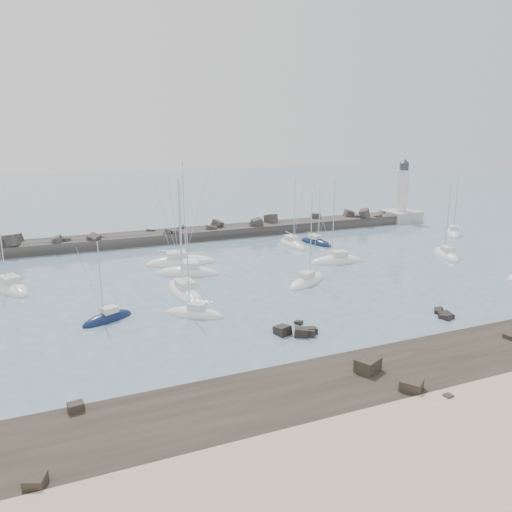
{
  "coord_description": "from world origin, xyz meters",
  "views": [
    {
      "loc": [
        -26.35,
        -52.05,
        20.62
      ],
      "look_at": [
        0.56,
        12.0,
        2.61
      ],
      "focal_mm": 35.0,
      "sensor_mm": 36.0,
      "label": 1
    }
  ],
  "objects_px": {
    "sailboat_5": "(194,314)",
    "sailboat_13": "(188,273)",
    "sailboat_4": "(180,263)",
    "sailboat_6": "(292,245)",
    "sailboat_2": "(108,319)",
    "sailboat_7": "(307,282)",
    "sailboat_12": "(454,234)",
    "sailboat_10": "(446,255)",
    "lighthouse": "(401,207)",
    "sailboat_8": "(316,243)",
    "sailboat_1": "(9,288)",
    "sailboat_3": "(184,293)",
    "sailboat_9": "(336,262)"
  },
  "relations": [
    {
      "from": "sailboat_3",
      "to": "sailboat_8",
      "type": "bearing_deg",
      "value": 31.75
    },
    {
      "from": "sailboat_1",
      "to": "sailboat_12",
      "type": "distance_m",
      "value": 79.3
    },
    {
      "from": "sailboat_3",
      "to": "sailboat_4",
      "type": "distance_m",
      "value": 14.64
    },
    {
      "from": "sailboat_1",
      "to": "sailboat_10",
      "type": "height_order",
      "value": "sailboat_1"
    },
    {
      "from": "sailboat_6",
      "to": "sailboat_8",
      "type": "relative_size",
      "value": 1.09
    },
    {
      "from": "lighthouse",
      "to": "sailboat_4",
      "type": "distance_m",
      "value": 57.77
    },
    {
      "from": "lighthouse",
      "to": "sailboat_7",
      "type": "distance_m",
      "value": 53.23
    },
    {
      "from": "sailboat_1",
      "to": "sailboat_13",
      "type": "relative_size",
      "value": 1.09
    },
    {
      "from": "sailboat_8",
      "to": "sailboat_12",
      "type": "height_order",
      "value": "sailboat_12"
    },
    {
      "from": "sailboat_2",
      "to": "sailboat_9",
      "type": "xyz_separation_m",
      "value": [
        36.01,
        11.11,
        0.01
      ]
    },
    {
      "from": "sailboat_12",
      "to": "sailboat_3",
      "type": "bearing_deg",
      "value": -165.94
    },
    {
      "from": "lighthouse",
      "to": "sailboat_1",
      "type": "xyz_separation_m",
      "value": [
        -79.1,
        -20.2,
        -2.94
      ]
    },
    {
      "from": "sailboat_1",
      "to": "sailboat_8",
      "type": "height_order",
      "value": "sailboat_1"
    },
    {
      "from": "sailboat_4",
      "to": "sailboat_6",
      "type": "distance_m",
      "value": 22.01
    },
    {
      "from": "sailboat_5",
      "to": "sailboat_13",
      "type": "bearing_deg",
      "value": 77.35
    },
    {
      "from": "sailboat_3",
      "to": "sailboat_8",
      "type": "height_order",
      "value": "sailboat_3"
    },
    {
      "from": "sailboat_2",
      "to": "sailboat_7",
      "type": "distance_m",
      "value": 27.02
    },
    {
      "from": "sailboat_3",
      "to": "sailboat_9",
      "type": "relative_size",
      "value": 1.14
    },
    {
      "from": "sailboat_3",
      "to": "sailboat_10",
      "type": "bearing_deg",
      "value": 2.41
    },
    {
      "from": "sailboat_3",
      "to": "sailboat_5",
      "type": "relative_size",
      "value": 1.42
    },
    {
      "from": "lighthouse",
      "to": "sailboat_1",
      "type": "relative_size",
      "value": 0.94
    },
    {
      "from": "sailboat_4",
      "to": "sailboat_6",
      "type": "height_order",
      "value": "sailboat_4"
    },
    {
      "from": "sailboat_6",
      "to": "sailboat_13",
      "type": "distance_m",
      "value": 24.35
    },
    {
      "from": "sailboat_3",
      "to": "sailboat_7",
      "type": "xyz_separation_m",
      "value": [
        16.66,
        -2.04,
        -0.01
      ]
    },
    {
      "from": "sailboat_4",
      "to": "sailboat_13",
      "type": "xyz_separation_m",
      "value": [
        -0.45,
        -6.07,
        0.01
      ]
    },
    {
      "from": "lighthouse",
      "to": "sailboat_9",
      "type": "height_order",
      "value": "lighthouse"
    },
    {
      "from": "sailboat_12",
      "to": "sailboat_8",
      "type": "bearing_deg",
      "value": 172.96
    },
    {
      "from": "sailboat_7",
      "to": "sailboat_8",
      "type": "distance_m",
      "value": 23.98
    },
    {
      "from": "sailboat_8",
      "to": "sailboat_3",
      "type": "bearing_deg",
      "value": -148.25
    },
    {
      "from": "sailboat_12",
      "to": "sailboat_7",
      "type": "bearing_deg",
      "value": -158.26
    },
    {
      "from": "sailboat_2",
      "to": "sailboat_7",
      "type": "relative_size",
      "value": 0.74
    },
    {
      "from": "sailboat_4",
      "to": "sailboat_12",
      "type": "bearing_deg",
      "value": 0.36
    },
    {
      "from": "sailboat_4",
      "to": "sailboat_12",
      "type": "height_order",
      "value": "sailboat_4"
    },
    {
      "from": "sailboat_1",
      "to": "sailboat_6",
      "type": "relative_size",
      "value": 1.19
    },
    {
      "from": "sailboat_13",
      "to": "sailboat_6",
      "type": "bearing_deg",
      "value": 25.13
    },
    {
      "from": "sailboat_2",
      "to": "sailboat_6",
      "type": "height_order",
      "value": "sailboat_6"
    },
    {
      "from": "sailboat_6",
      "to": "sailboat_13",
      "type": "height_order",
      "value": "sailboat_13"
    },
    {
      "from": "sailboat_9",
      "to": "lighthouse",
      "type": "bearing_deg",
      "value": 37.93
    },
    {
      "from": "sailboat_5",
      "to": "sailboat_7",
      "type": "distance_m",
      "value": 18.51
    },
    {
      "from": "sailboat_12",
      "to": "sailboat_13",
      "type": "bearing_deg",
      "value": -173.44
    },
    {
      "from": "sailboat_10",
      "to": "sailboat_12",
      "type": "relative_size",
      "value": 1.01
    },
    {
      "from": "sailboat_1",
      "to": "sailboat_2",
      "type": "xyz_separation_m",
      "value": [
        10.57,
        -16.26,
        -0.01
      ]
    },
    {
      "from": "lighthouse",
      "to": "sailboat_8",
      "type": "height_order",
      "value": "lighthouse"
    },
    {
      "from": "sailboat_5",
      "to": "sailboat_8",
      "type": "xyz_separation_m",
      "value": [
        30.38,
        26.08,
        -0.01
      ]
    },
    {
      "from": "sailboat_3",
      "to": "sailboat_12",
      "type": "height_order",
      "value": "sailboat_3"
    },
    {
      "from": "lighthouse",
      "to": "sailboat_8",
      "type": "bearing_deg",
      "value": -156.44
    },
    {
      "from": "sailboat_5",
      "to": "sailboat_13",
      "type": "distance_m",
      "value": 16.48
    },
    {
      "from": "sailboat_3",
      "to": "sailboat_6",
      "type": "distance_m",
      "value": 30.93
    },
    {
      "from": "sailboat_2",
      "to": "sailboat_13",
      "type": "bearing_deg",
      "value": 47.18
    },
    {
      "from": "sailboat_2",
      "to": "sailboat_10",
      "type": "relative_size",
      "value": 0.76
    }
  ]
}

